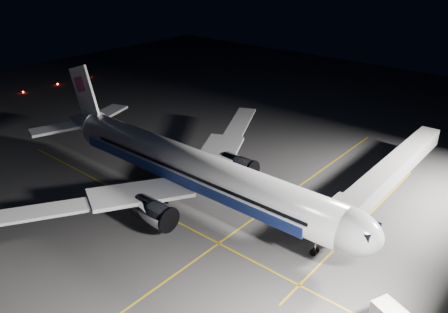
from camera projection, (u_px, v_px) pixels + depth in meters
ground at (195, 199)px, 66.08m from camera, size 200.00×200.00×0.00m
guide_line_main at (247, 223)px, 60.25m from camera, size 0.25×80.00×0.01m
guide_line_cross at (165, 216)px, 61.94m from camera, size 70.00×0.25×0.01m
guide_line_side at (360, 224)px, 60.15m from camera, size 0.25×40.00×0.01m
airliner at (188, 167)px, 64.49m from camera, size 61.48×54.22×16.64m
jet_bridge at (388, 174)px, 63.74m from camera, size 3.60×34.40×6.30m
baggage_tug at (230, 169)px, 73.12m from camera, size 2.98×2.54×1.94m
safety_cone_a at (243, 167)px, 75.26m from camera, size 0.41×0.41×0.61m
safety_cone_b at (229, 188)px, 68.50m from camera, size 0.39×0.39×0.58m
safety_cone_c at (224, 178)px, 71.53m from camera, size 0.44×0.44×0.66m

